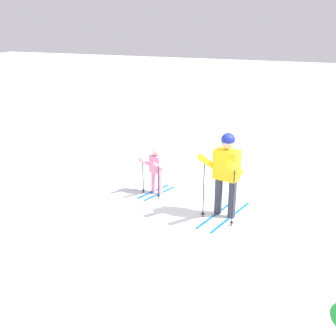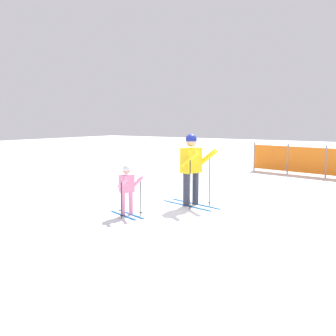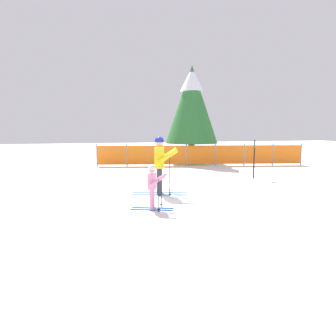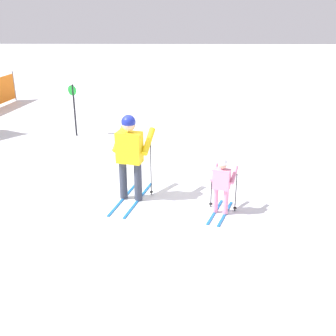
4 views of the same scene
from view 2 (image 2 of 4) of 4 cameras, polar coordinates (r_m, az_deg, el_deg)
The scene contains 3 objects.
ground_plane at distance 9.88m, azimuth 5.10°, elevation -5.05°, with size 60.00×60.00×0.00m, color white.
skier_adult at distance 9.71m, azimuth 3.26°, elevation 0.70°, with size 1.60×0.84×1.66m.
skier_child at distance 8.76m, azimuth -5.56°, elevation -2.48°, with size 1.01×0.60×1.06m.
Camera 2 is at (4.74, -8.43, 2.00)m, focal length 45.00 mm.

